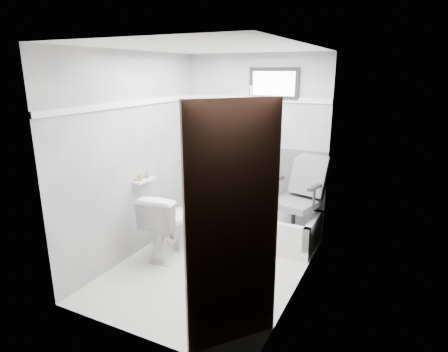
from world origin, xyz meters
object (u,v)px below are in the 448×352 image
Objects in this scene: office_chair at (294,197)px; door at (248,253)px; soap_bottle_b at (147,174)px; soap_bottle_a at (140,177)px; bathtub at (259,225)px; toilet at (169,223)px.

door is at bearing -68.16° from office_chair.
office_chair is 2.30m from door.
door is 24.03× the size of soap_bottle_b.
soap_bottle_b is at bearing 90.00° from soap_bottle_a.
office_chair reaches higher than soap_bottle_b.
bathtub is at bearing 34.19° from soap_bottle_b.
soap_bottle_a is at bearing 146.41° from door.
office_chair is 1.59m from toilet.
soap_bottle_b is at bearing -145.81° from bathtub.
door reaches higher than bathtub.
soap_bottle_a is (-1.92, 1.28, -0.03)m from door.
soap_bottle_a is at bearing -141.38° from bathtub.
bathtub is 0.75× the size of door.
door reaches higher than toilet.
soap_bottle_b is (0.00, 0.14, -0.01)m from soap_bottle_a.
door reaches higher than soap_bottle_a.
soap_bottle_b reaches higher than toilet.
toilet is 7.65× the size of soap_bottle_a.
soap_bottle_a is 1.26× the size of soap_bottle_b.
toilet is (-1.30, -0.89, -0.25)m from office_chair.
office_chair is 1.92m from soap_bottle_a.
bathtub is 1.87× the size of toilet.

